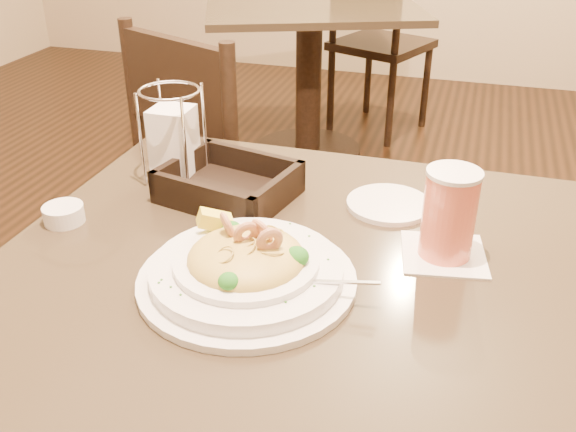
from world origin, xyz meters
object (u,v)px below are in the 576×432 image
(drink_glass, at_px, (449,215))
(side_plate, at_px, (389,204))
(bread_basket, at_px, (229,186))
(dining_chair_far, at_px, (377,37))
(dining_chair_near, at_px, (222,180))
(butter_ramekin, at_px, (64,214))
(pasta_bowl, at_px, (247,266))
(background_table, at_px, (309,52))
(main_table, at_px, (285,383))
(napkin_caddy, at_px, (174,142))

(drink_glass, bearing_deg, side_plate, 128.50)
(bread_basket, bearing_deg, dining_chair_far, 92.70)
(side_plate, bearing_deg, dining_chair_near, 138.35)
(side_plate, xyz_separation_m, butter_ramekin, (-0.52, -0.21, 0.01))
(pasta_bowl, bearing_deg, background_table, 102.75)
(background_table, xyz_separation_m, bread_basket, (0.35, -1.87, 0.25))
(main_table, distance_m, dining_chair_far, 2.47)
(dining_chair_far, bearing_deg, main_table, 118.33)
(main_table, height_order, dining_chair_far, dining_chair_far)
(pasta_bowl, distance_m, napkin_caddy, 0.39)
(dining_chair_near, xyz_separation_m, napkin_caddy, (0.11, -0.46, 0.31))
(dining_chair_near, height_order, pasta_bowl, dining_chair_near)
(dining_chair_far, bearing_deg, side_plate, 122.04)
(bread_basket, bearing_deg, dining_chair_near, 114.52)
(background_table, distance_m, side_plate, 1.94)
(bread_basket, bearing_deg, pasta_bowl, -63.18)
(dining_chair_near, xyz_separation_m, dining_chair_far, (0.12, 1.75, 0.00))
(napkin_caddy, bearing_deg, background_table, 97.15)
(drink_glass, bearing_deg, bread_basket, 167.37)
(dining_chair_near, height_order, butter_ramekin, dining_chair_near)
(napkin_caddy, bearing_deg, dining_chair_far, 89.55)
(background_table, height_order, side_plate, side_plate)
(background_table, bearing_deg, bread_basket, -79.29)
(butter_ramekin, bearing_deg, side_plate, 22.47)
(bread_basket, height_order, side_plate, bread_basket)
(napkin_caddy, xyz_separation_m, side_plate, (0.41, 0.01, -0.07))
(dining_chair_near, distance_m, pasta_bowl, 0.87)
(dining_chair_near, bearing_deg, butter_ramekin, 113.91)
(dining_chair_near, height_order, napkin_caddy, dining_chair_near)
(drink_glass, bearing_deg, pasta_bowl, -149.13)
(pasta_bowl, height_order, drink_glass, drink_glass)
(background_table, height_order, dining_chair_near, dining_chair_near)
(napkin_caddy, bearing_deg, side_plate, 0.76)
(background_table, distance_m, napkin_caddy, 1.87)
(drink_glass, bearing_deg, dining_chair_near, 136.39)
(background_table, height_order, butter_ramekin, butter_ramekin)
(dining_chair_near, bearing_deg, main_table, 143.65)
(background_table, distance_m, pasta_bowl, 2.19)
(pasta_bowl, height_order, napkin_caddy, napkin_caddy)
(main_table, relative_size, bread_basket, 3.55)
(background_table, height_order, drink_glass, drink_glass)
(bread_basket, relative_size, side_plate, 1.69)
(dining_chair_near, height_order, drink_glass, dining_chair_near)
(pasta_bowl, xyz_separation_m, side_plate, (0.16, 0.29, -0.02))
(main_table, xyz_separation_m, pasta_bowl, (-0.04, -0.05, 0.26))
(background_table, xyz_separation_m, butter_ramekin, (0.12, -2.04, 0.25))
(background_table, distance_m, butter_ramekin, 2.05)
(pasta_bowl, bearing_deg, butter_ramekin, 167.45)
(drink_glass, distance_m, butter_ramekin, 0.63)
(pasta_bowl, bearing_deg, bread_basket, 116.82)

